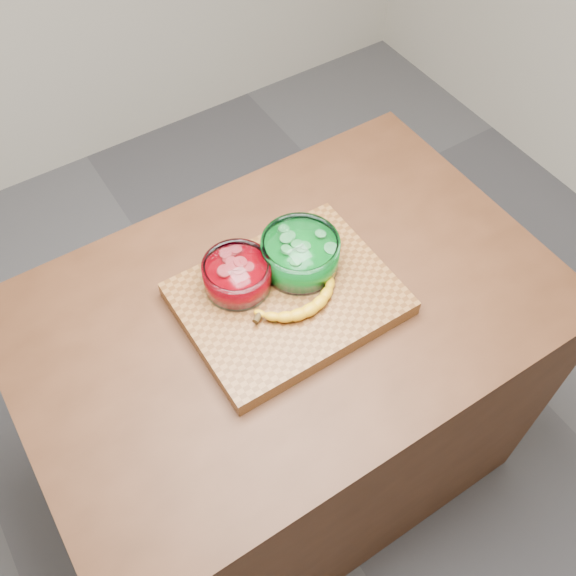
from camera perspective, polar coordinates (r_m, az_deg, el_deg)
ground at (r=2.21m, az=0.00°, el=-14.92°), size 3.50×3.50×0.00m
counter at (r=1.80m, az=0.00°, el=-9.68°), size 1.20×0.80×0.90m
cutting_board at (r=1.39m, az=0.00°, el=-0.97°), size 0.45×0.35×0.04m
bowl_red at (r=1.37m, az=-4.54°, el=1.15°), size 0.15×0.15×0.07m
bowl_green at (r=1.39m, az=1.09°, el=3.03°), size 0.17×0.17×0.08m
banana at (r=1.35m, az=1.28°, el=-1.18°), size 0.23×0.10×0.03m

